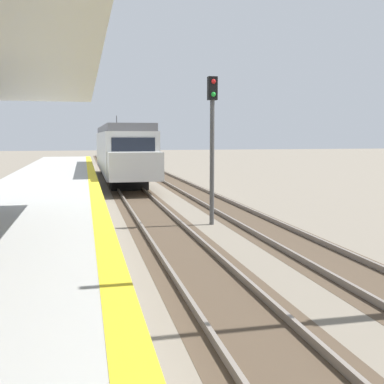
# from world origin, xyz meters

# --- Properties ---
(station_platform) EXTENTS (5.00, 80.00, 0.91)m
(station_platform) POSITION_xyz_m (-2.50, 16.00, 0.45)
(station_platform) COLOR #A8A8A3
(station_platform) RESTS_ON ground
(track_pair_nearest_platform) EXTENTS (2.34, 120.00, 0.16)m
(track_pair_nearest_platform) POSITION_xyz_m (1.90, 20.00, 0.05)
(track_pair_nearest_platform) COLOR #4C3D2D
(track_pair_nearest_platform) RESTS_ON ground
(track_pair_middle) EXTENTS (2.34, 120.00, 0.16)m
(track_pair_middle) POSITION_xyz_m (5.30, 20.00, 0.05)
(track_pair_middle) COLOR #4C3D2D
(track_pair_middle) RESTS_ON ground
(approaching_train) EXTENTS (2.93, 19.60, 4.76)m
(approaching_train) POSITION_xyz_m (1.90, 35.73, 2.18)
(approaching_train) COLOR silver
(approaching_train) RESTS_ON ground
(rail_signal_post) EXTENTS (0.32, 0.34, 5.20)m
(rail_signal_post) POSITION_xyz_m (3.73, 17.96, 3.19)
(rail_signal_post) COLOR #4C4C4C
(rail_signal_post) RESTS_ON ground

